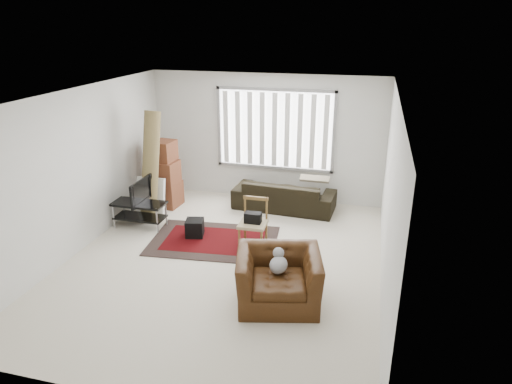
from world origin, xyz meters
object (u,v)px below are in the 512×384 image
Objects in this scene: tv_stand at (139,209)px; side_chair at (253,221)px; moving_boxes at (165,176)px; armchair at (278,275)px; sofa at (284,191)px.

side_chair is (2.28, -0.22, 0.11)m from tv_stand.
moving_boxes reaches higher than armchair.
tv_stand is 1.16m from moving_boxes.
moving_boxes is (0.02, 1.12, 0.29)m from tv_stand.
sofa is 3.37m from armchair.
tv_stand is 0.74× the size of armchair.
moving_boxes is at bearing 88.91° from tv_stand.
armchair reaches higher than tv_stand.
side_chair is at bearing 103.15° from armchair.
tv_stand is 0.48× the size of sofa.
sofa is 2.43× the size of side_chair.
moving_boxes is 1.04× the size of armchair.
tv_stand is at bearing 173.57° from side_chair.
side_chair is at bearing 87.40° from sofa.
side_chair is at bearing -30.70° from moving_boxes.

